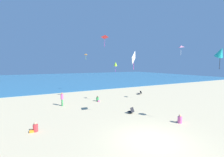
{
  "coord_description": "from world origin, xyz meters",
  "views": [
    {
      "loc": [
        -6.71,
        -7.15,
        4.84
      ],
      "look_at": [
        0.0,
        5.5,
        3.57
      ],
      "focal_mm": 24.9,
      "sensor_mm": 36.0,
      "label": 1
    }
  ],
  "objects_px": {
    "beach_chair_mid_beach": "(131,111)",
    "person_2": "(35,128)",
    "kite_orange": "(86,54)",
    "person_0": "(180,120)",
    "kite_red": "(104,37)",
    "beach_chair_far_left": "(140,93)",
    "person_5": "(98,99)",
    "person_1": "(62,98)",
    "kite_pink": "(181,47)",
    "kite_teal": "(220,52)",
    "kite_white": "(134,58)",
    "kite_lime": "(116,64)"
  },
  "relations": [
    {
      "from": "kite_pink",
      "to": "kite_teal",
      "type": "distance_m",
      "value": 7.79
    },
    {
      "from": "beach_chair_far_left",
      "to": "person_1",
      "type": "distance_m",
      "value": 12.66
    },
    {
      "from": "beach_chair_mid_beach",
      "to": "kite_orange",
      "type": "distance_m",
      "value": 15.28
    },
    {
      "from": "kite_orange",
      "to": "beach_chair_mid_beach",
      "type": "bearing_deg",
      "value": -89.96
    },
    {
      "from": "beach_chair_far_left",
      "to": "kite_pink",
      "type": "distance_m",
      "value": 9.79
    },
    {
      "from": "beach_chair_far_left",
      "to": "kite_orange",
      "type": "height_order",
      "value": "kite_orange"
    },
    {
      "from": "beach_chair_mid_beach",
      "to": "kite_teal",
      "type": "xyz_separation_m",
      "value": [
        3.72,
        -5.99,
        5.49
      ]
    },
    {
      "from": "person_2",
      "to": "kite_lime",
      "type": "bearing_deg",
      "value": -150.82
    },
    {
      "from": "person_0",
      "to": "person_2",
      "type": "bearing_deg",
      "value": 129.49
    },
    {
      "from": "beach_chair_far_left",
      "to": "kite_lime",
      "type": "bearing_deg",
      "value": 39.46
    },
    {
      "from": "kite_pink",
      "to": "kite_orange",
      "type": "distance_m",
      "value": 15.39
    },
    {
      "from": "beach_chair_far_left",
      "to": "person_1",
      "type": "height_order",
      "value": "person_1"
    },
    {
      "from": "kite_teal",
      "to": "kite_orange",
      "type": "relative_size",
      "value": 1.6
    },
    {
      "from": "person_5",
      "to": "kite_white",
      "type": "height_order",
      "value": "kite_white"
    },
    {
      "from": "beach_chair_mid_beach",
      "to": "person_5",
      "type": "height_order",
      "value": "person_5"
    },
    {
      "from": "beach_chair_far_left",
      "to": "person_0",
      "type": "height_order",
      "value": "person_0"
    },
    {
      "from": "kite_teal",
      "to": "person_2",
      "type": "bearing_deg",
      "value": 155.04
    },
    {
      "from": "person_0",
      "to": "person_2",
      "type": "relative_size",
      "value": 1.03
    },
    {
      "from": "beach_chair_mid_beach",
      "to": "kite_lime",
      "type": "height_order",
      "value": "kite_lime"
    },
    {
      "from": "person_1",
      "to": "kite_white",
      "type": "relative_size",
      "value": 0.98
    },
    {
      "from": "person_2",
      "to": "kite_orange",
      "type": "distance_m",
      "value": 17.74
    },
    {
      "from": "kite_lime",
      "to": "kite_teal",
      "type": "height_order",
      "value": "kite_teal"
    },
    {
      "from": "person_1",
      "to": "kite_orange",
      "type": "relative_size",
      "value": 1.51
    },
    {
      "from": "person_0",
      "to": "kite_pink",
      "type": "distance_m",
      "value": 9.91
    },
    {
      "from": "person_1",
      "to": "kite_orange",
      "type": "bearing_deg",
      "value": 54.7
    },
    {
      "from": "person_5",
      "to": "kite_red",
      "type": "height_order",
      "value": "kite_red"
    },
    {
      "from": "beach_chair_mid_beach",
      "to": "person_5",
      "type": "distance_m",
      "value": 6.42
    },
    {
      "from": "kite_orange",
      "to": "person_0",
      "type": "bearing_deg",
      "value": -83.17
    },
    {
      "from": "kite_orange",
      "to": "kite_pink",
      "type": "bearing_deg",
      "value": -59.91
    },
    {
      "from": "beach_chair_far_left",
      "to": "person_0",
      "type": "distance_m",
      "value": 12.57
    },
    {
      "from": "person_0",
      "to": "kite_red",
      "type": "relative_size",
      "value": 0.47
    },
    {
      "from": "person_2",
      "to": "kite_teal",
      "type": "relative_size",
      "value": 0.42
    },
    {
      "from": "kite_white",
      "to": "person_0",
      "type": "bearing_deg",
      "value": -44.28
    },
    {
      "from": "beach_chair_far_left",
      "to": "person_2",
      "type": "distance_m",
      "value": 17.49
    },
    {
      "from": "person_1",
      "to": "kite_teal",
      "type": "bearing_deg",
      "value": -52.23
    },
    {
      "from": "beach_chair_mid_beach",
      "to": "kite_lime",
      "type": "xyz_separation_m",
      "value": [
        0.81,
        4.65,
        4.69
      ]
    },
    {
      "from": "person_0",
      "to": "kite_lime",
      "type": "distance_m",
      "value": 9.93
    },
    {
      "from": "person_0",
      "to": "kite_pink",
      "type": "relative_size",
      "value": 0.61
    },
    {
      "from": "kite_red",
      "to": "kite_pink",
      "type": "xyz_separation_m",
      "value": [
        7.8,
        -5.4,
        -1.39
      ]
    },
    {
      "from": "beach_chair_mid_beach",
      "to": "person_2",
      "type": "distance_m",
      "value": 8.63
    },
    {
      "from": "beach_chair_far_left",
      "to": "beach_chair_mid_beach",
      "type": "distance_m",
      "value": 10.33
    },
    {
      "from": "person_2",
      "to": "kite_lime",
      "type": "relative_size",
      "value": 0.53
    },
    {
      "from": "beach_chair_far_left",
      "to": "person_5",
      "type": "bearing_deg",
      "value": 22.96
    },
    {
      "from": "kite_red",
      "to": "kite_lime",
      "type": "bearing_deg",
      "value": -55.67
    },
    {
      "from": "person_0",
      "to": "kite_white",
      "type": "bearing_deg",
      "value": 104.45
    },
    {
      "from": "beach_chair_mid_beach",
      "to": "kite_teal",
      "type": "distance_m",
      "value": 8.94
    },
    {
      "from": "person_1",
      "to": "kite_pink",
      "type": "bearing_deg",
      "value": -22.5
    },
    {
      "from": "beach_chair_mid_beach",
      "to": "kite_white",
      "type": "height_order",
      "value": "kite_white"
    },
    {
      "from": "kite_pink",
      "to": "kite_orange",
      "type": "xyz_separation_m",
      "value": [
        -7.71,
        13.31,
        -0.42
      ]
    },
    {
      "from": "person_5",
      "to": "kite_orange",
      "type": "distance_m",
      "value": 9.92
    }
  ]
}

